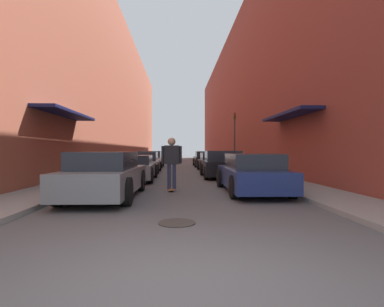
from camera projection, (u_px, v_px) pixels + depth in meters
name	position (u px, v px, depth m)	size (l,w,h in m)	color
ground	(179.00, 167.00, 25.02)	(120.90, 120.90, 0.00)	#515154
curb_strip_left	(137.00, 164.00, 30.32)	(1.80, 54.96, 0.12)	gray
curb_strip_right	(220.00, 163.00, 30.71)	(1.80, 54.96, 0.12)	gray
building_row_left	(108.00, 96.00, 30.11)	(4.90, 54.96, 13.78)	brown
building_row_right	(248.00, 100.00, 30.78)	(4.90, 54.96, 13.27)	brown
parked_car_left_0	(106.00, 175.00, 8.64)	(1.86, 4.50, 1.33)	gray
parked_car_left_1	(132.00, 168.00, 13.67)	(2.08, 4.15, 1.16)	gray
parked_car_left_2	(144.00, 163.00, 18.63)	(2.04, 4.00, 1.29)	#B7B7BC
parked_car_left_3	(151.00, 159.00, 24.39)	(2.07, 4.71, 1.33)	silver
parked_car_right_0	(252.00, 173.00, 9.81)	(1.86, 4.52, 1.26)	navy
parked_car_right_1	(222.00, 165.00, 15.21)	(2.03, 4.09, 1.36)	black
parked_car_right_2	(213.00, 162.00, 19.97)	(2.00, 4.28, 1.23)	black
parked_car_right_3	(205.00, 159.00, 25.70)	(1.91, 4.73, 1.31)	#232326
skateboarder	(172.00, 158.00, 10.12)	(0.69, 0.78, 1.81)	brown
manhole_cover	(177.00, 223.00, 5.62)	(0.70, 0.70, 0.02)	#332D28
traffic_light	(235.00, 134.00, 21.37)	(0.16, 0.22, 3.94)	#2D2D2D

